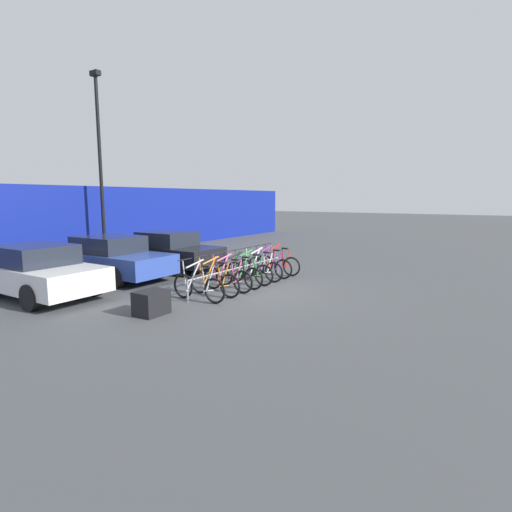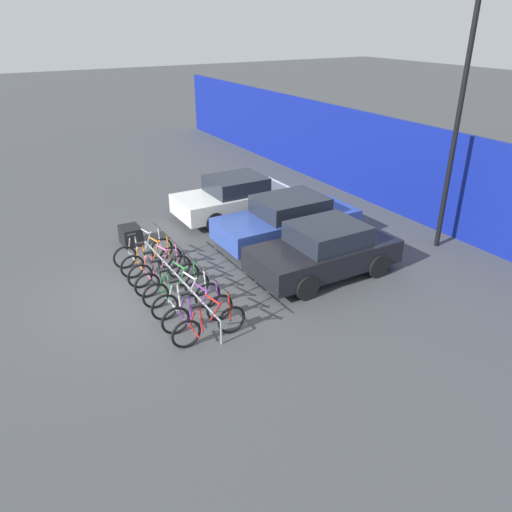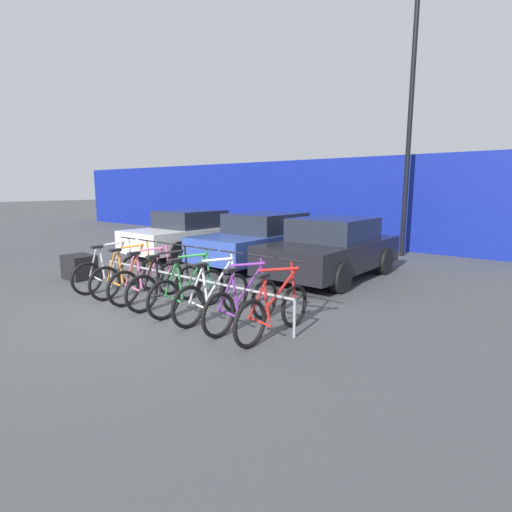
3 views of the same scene
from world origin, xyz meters
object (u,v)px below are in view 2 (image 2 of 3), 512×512
object	(u,v)px
bicycle_silver	(144,252)
bicycle_pink	(160,270)
bike_rack	(177,277)
cargo_crate	(131,235)
lamp_post	(461,100)
bicycle_purple	(198,312)
bicycle_orange	(152,261)
car_black	(324,250)
car_blue	(288,220)
car_white	(234,197)
bicycle_white	(187,299)
bicycle_green	(177,288)
bicycle_black	(168,278)
bicycle_red	(209,325)

from	to	relation	value
bicycle_silver	bicycle_pink	xyz separation A→B (m)	(1.26, 0.00, 0.00)
bike_rack	cargo_crate	bearing A→B (deg)	-179.28
lamp_post	bicycle_purple	bearing A→B (deg)	-87.23
bicycle_silver	bicycle_orange	bearing A→B (deg)	3.17
bicycle_purple	car_black	xyz separation A→B (m)	(-0.65, 3.92, 0.31)
car_blue	car_white	bearing A→B (deg)	-171.24
lamp_post	bicycle_white	bearing A→B (deg)	-91.75
bicycle_green	bicycle_purple	bearing A→B (deg)	-2.10
bicycle_black	bicycle_red	xyz separation A→B (m)	(2.38, 0.00, 0.00)
bicycle_red	car_black	distance (m)	4.12
car_blue	cargo_crate	world-z (taller)	car_blue
bicycle_black	car_white	size ratio (longest dim) A/B	0.43
bicycle_silver	bicycle_green	xyz separation A→B (m)	(2.38, 0.00, 0.00)
bicycle_pink	bicycle_silver	bearing A→B (deg)	-176.35
bicycle_silver	bicycle_green	world-z (taller)	same
bicycle_green	lamp_post	world-z (taller)	lamp_post
bicycle_purple	bicycle_green	bearing A→B (deg)	176.12
bicycle_green	bicycle_white	xyz separation A→B (m)	(0.60, 0.00, 0.00)
bicycle_black	car_blue	distance (m)	4.44
bicycle_green	lamp_post	xyz separation A→B (m)	(0.84, 7.97, 3.84)
bicycle_white	bicycle_red	bearing A→B (deg)	0.51
bicycle_green	car_white	world-z (taller)	car_white
bicycle_white	bicycle_red	size ratio (longest dim) A/B	1.00
lamp_post	bicycle_pink	bearing A→B (deg)	-103.85
lamp_post	bicycle_red	bearing A→B (deg)	-83.12
bicycle_purple	car_blue	xyz separation A→B (m)	(-2.93, 4.28, 0.31)
bicycle_orange	bicycle_purple	xyz separation A→B (m)	(2.96, 0.00, 0.00)
lamp_post	car_white	bearing A→B (deg)	-141.73
car_black	cargo_crate	distance (m)	5.89
bicycle_black	bicycle_purple	distance (m)	1.81
bicycle_orange	car_blue	distance (m)	4.30
bicycle_white	bike_rack	bearing A→B (deg)	171.00
car_white	lamp_post	distance (m)	7.50
bicycle_pink	car_blue	size ratio (longest dim) A/B	0.40
bicycle_green	car_white	size ratio (longest dim) A/B	0.43
cargo_crate	bicycle_pink	bearing A→B (deg)	-2.13
bicycle_red	car_white	size ratio (longest dim) A/B	0.43
bicycle_red	cargo_crate	xyz separation A→B (m)	(-5.70, 0.10, -0.10)
bicycle_silver	bicycle_white	xyz separation A→B (m)	(2.98, 0.00, 0.00)
bike_rack	car_blue	world-z (taller)	car_blue
bicycle_black	bicycle_white	world-z (taller)	same
bicycle_orange	car_black	xyz separation A→B (m)	(2.31, 3.92, 0.31)
bicycle_purple	car_black	size ratio (longest dim) A/B	0.44
car_blue	bicycle_pink	bearing A→B (deg)	-82.28
bicycle_purple	bicycle_red	size ratio (longest dim) A/B	1.00
bicycle_purple	car_blue	bearing A→B (deg)	120.51
bicycle_silver	car_blue	xyz separation A→B (m)	(0.68, 4.28, 0.31)
bicycle_silver	car_black	distance (m)	4.92
car_black	cargo_crate	world-z (taller)	car_black
bicycle_pink	lamp_post	distance (m)	9.07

